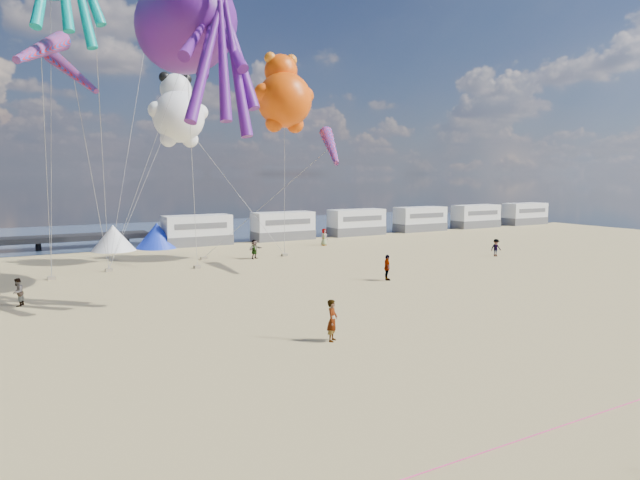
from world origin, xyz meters
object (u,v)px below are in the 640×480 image
(motorhome_4, at_px, (476,216))
(sandbag_d, at_px, (204,258))
(motorhome_3, at_px, (420,219))
(windsock_right, at_px, (73,73))
(sandbag_c, at_px, (285,255))
(kite_teddy_orange, at_px, (285,100))
(motorhome_1, at_px, (283,226))
(sandbag_a, at_px, (52,278))
(kite_octopus_purple, at_px, (185,24))
(windsock_mid, at_px, (331,147))
(tent_white, at_px, (113,238))
(beachgoer_2, at_px, (496,248))
(beachgoer_4, at_px, (254,249))
(windsock_left, at_px, (41,50))
(motorhome_2, at_px, (357,222))
(tent_blue, at_px, (157,235))
(kite_panda, at_px, (179,117))
(motorhome_5, at_px, (525,214))
(motorhome_0, at_px, (197,230))
(beachgoer_6, at_px, (324,237))
(standing_person, at_px, (332,320))
(beachgoer_3, at_px, (387,268))
(sandbag_b, at_px, (197,267))
(sandbag_e, at_px, (109,270))
(beachgoer_1, at_px, (18,292))

(motorhome_4, xyz_separation_m, sandbag_d, (-40.54, -9.39, -1.39))
(motorhome_3, distance_m, windsock_right, 46.63)
(sandbag_c, xyz_separation_m, kite_teddy_orange, (-0.92, -2.04, 12.83))
(sandbag_d, bearing_deg, motorhome_1, 37.96)
(sandbag_a, xyz_separation_m, kite_teddy_orange, (17.56, -0.05, 12.83))
(kite_octopus_purple, distance_m, windsock_mid, 13.11)
(tent_white, height_order, sandbag_c, tent_white)
(beachgoer_2, distance_m, beachgoer_4, 20.70)
(motorhome_1, height_order, windsock_left, windsock_left)
(motorhome_2, xyz_separation_m, tent_blue, (-23.00, 0.00, -0.30))
(motorhome_3, xyz_separation_m, tent_blue, (-32.50, 0.00, -0.30))
(kite_panda, xyz_separation_m, windsock_right, (-8.26, -6.90, 1.54))
(motorhome_5, bearing_deg, motorhome_0, 180.00)
(motorhome_4, height_order, beachgoer_6, motorhome_4)
(standing_person, distance_m, beachgoer_3, 14.45)
(sandbag_b, xyz_separation_m, windsock_right, (-8.60, -4.30, 12.86))
(beachgoer_2, xyz_separation_m, sandbag_e, (-30.30, 8.63, -0.64))
(standing_person, height_order, beachgoer_4, standing_person)
(motorhome_5, xyz_separation_m, beachgoer_4, (-46.25, -11.22, -0.69))
(tent_blue, distance_m, kite_octopus_purple, 25.24)
(motorhome_4, height_order, sandbag_a, motorhome_4)
(tent_blue, xyz_separation_m, beachgoer_6, (14.85, -6.40, -0.36))
(motorhome_1, height_order, beachgoer_1, motorhome_1)
(beachgoer_2, distance_m, sandbag_e, 31.51)
(sandbag_e, bearing_deg, windsock_right, -112.72)
(windsock_right, bearing_deg, kite_panda, 17.95)
(beachgoer_1, bearing_deg, sandbag_e, 168.99)
(motorhome_0, height_order, motorhome_1, same)
(windsock_right, bearing_deg, motorhome_4, -2.68)
(tent_white, bearing_deg, sandbag_a, -115.94)
(sandbag_a, xyz_separation_m, kite_octopus_purple, (7.42, -7.14, 15.83))
(beachgoer_3, height_order, windsock_mid, windsock_mid)
(tent_white, distance_m, sandbag_d, 10.92)
(sandbag_d, bearing_deg, sandbag_a, -162.51)
(tent_white, bearing_deg, sandbag_c, -42.60)
(tent_blue, xyz_separation_m, beachgoer_4, (5.25, -11.22, -0.39))
(kite_teddy_orange, bearing_deg, windsock_left, -170.23)
(motorhome_0, relative_size, beachgoer_3, 3.82)
(standing_person, height_order, sandbag_c, standing_person)
(beachgoer_1, bearing_deg, tent_white, -179.27)
(sandbag_a, relative_size, sandbag_b, 1.00)
(kite_panda, bearing_deg, windsock_mid, -41.35)
(windsock_mid, bearing_deg, kite_octopus_purple, -150.19)
(standing_person, distance_m, sandbag_e, 23.56)
(tent_blue, relative_size, sandbag_c, 8.00)
(sandbag_a, xyz_separation_m, kite_panda, (9.61, 2.19, 11.32))
(tent_white, bearing_deg, motorhome_3, 0.00)
(sandbag_c, bearing_deg, motorhome_1, 64.11)
(motorhome_5, distance_m, windsock_left, 66.84)
(windsock_left, bearing_deg, sandbag_e, 88.81)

